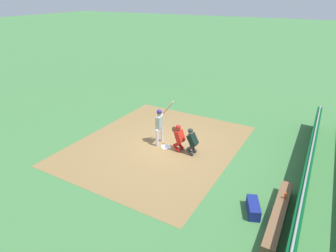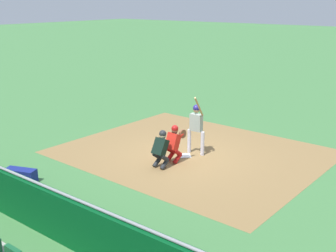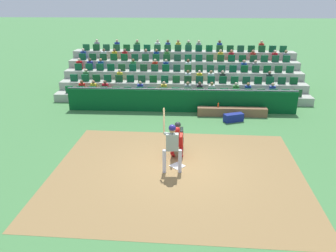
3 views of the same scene
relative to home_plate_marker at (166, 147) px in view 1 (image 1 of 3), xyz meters
The scene contains 10 objects.
ground_plane 0.02m from the home_plate_marker, ahead, with size 160.00×160.00×0.00m, color #427B41.
infield_dirt_patch 0.50m from the home_plate_marker, 90.00° to the left, with size 8.76×7.28×0.01m, color olive.
home_plate_marker is the anchor object (origin of this frame).
batter_at_plate 1.20m from the home_plate_marker, 67.47° to the left, with size 0.69×0.72×2.21m.
catcher_crouching 0.96m from the home_plate_marker, 85.62° to the right, with size 0.50×0.72×1.30m.
home_plate_umpire 1.49m from the home_plate_marker, 88.81° to the right, with size 0.47×0.49×1.27m.
dugout_wall 6.20m from the home_plate_marker, 90.00° to the right, with size 12.02×0.24×1.25m.
dugout_bench 6.21m from the home_plate_marker, 115.07° to the right, with size 3.52×0.40×0.44m, color brown.
water_bottle_on_bench 6.01m from the home_plate_marker, 108.62° to the right, with size 0.07×0.07×0.21m, color #E24318.
equipment_duffel_bag 5.47m from the home_plate_marker, 118.47° to the right, with size 0.96×0.36×0.39m, color navy.
Camera 1 is at (-10.84, -6.02, 6.83)m, focal length 31.31 mm.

